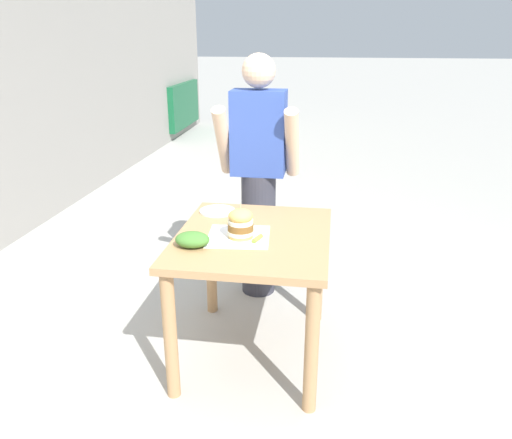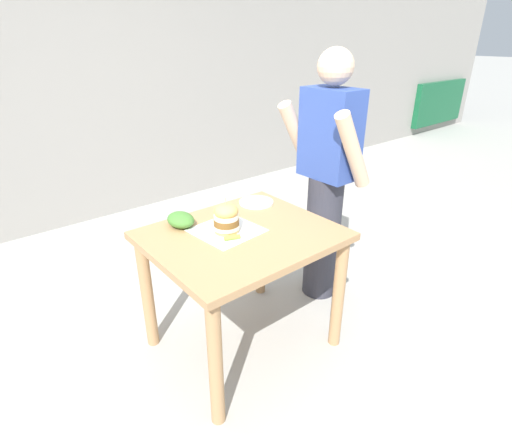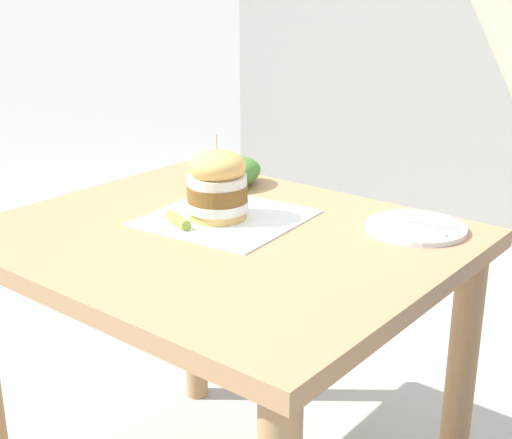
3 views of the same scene
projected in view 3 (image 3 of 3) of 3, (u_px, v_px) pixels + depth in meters
patio_table at (222, 288)px, 1.61m from camera, size 0.83×0.99×0.77m
serving_paper at (226, 218)px, 1.64m from camera, size 0.36×0.36×0.00m
sandwich at (217, 184)px, 1.61m from camera, size 0.14×0.14×0.20m
pickle_spear at (178, 220)px, 1.58m from camera, size 0.05×0.09×0.02m
side_plate_with_forks at (416, 228)px, 1.57m from camera, size 0.22×0.22×0.02m
side_salad at (231, 172)px, 1.88m from camera, size 0.18×0.14×0.08m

